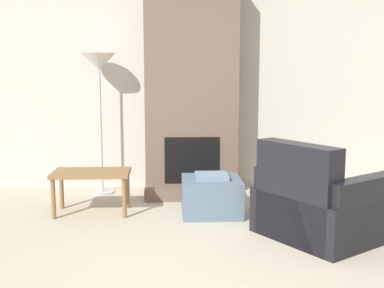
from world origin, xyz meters
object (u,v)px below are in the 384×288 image
at_px(armchair, 318,207).
at_px(side_table, 91,177).
at_px(ottoman, 211,195).
at_px(floor_lamp_left, 99,70).

height_order(armchair, side_table, armchair).
relative_size(ottoman, armchair, 0.46).
bearing_deg(floor_lamp_left, ottoman, -36.59).
xyz_separation_m(ottoman, side_table, (-1.25, 0.08, 0.19)).
xyz_separation_m(ottoman, floor_lamp_left, (-1.27, 0.94, 1.29)).
height_order(ottoman, floor_lamp_left, floor_lamp_left).
relative_size(ottoman, floor_lamp_left, 0.36).
bearing_deg(ottoman, armchair, -39.99).
distance_m(ottoman, armchair, 1.17).
xyz_separation_m(armchair, side_table, (-2.15, 0.83, 0.11)).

